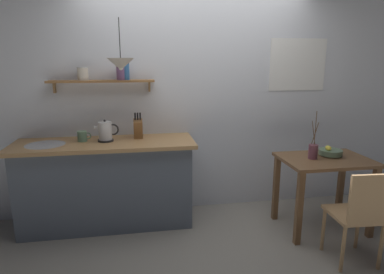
# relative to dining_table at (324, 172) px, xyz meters

# --- Properties ---
(ground_plane) EXTENTS (14.00, 14.00, 0.00)m
(ground_plane) POSITION_rel_dining_table_xyz_m (-1.21, 0.14, -0.62)
(ground_plane) COLOR gray
(back_wall) EXTENTS (6.80, 0.11, 2.70)m
(back_wall) POSITION_rel_dining_table_xyz_m (-1.01, 0.79, 0.73)
(back_wall) COLOR silver
(back_wall) RESTS_ON ground_plane
(kitchen_counter) EXTENTS (1.83, 0.63, 0.92)m
(kitchen_counter) POSITION_rel_dining_table_xyz_m (-2.21, 0.45, -0.15)
(kitchen_counter) COLOR slate
(kitchen_counter) RESTS_ON ground_plane
(wall_shelf) EXTENTS (1.08, 0.20, 0.31)m
(wall_shelf) POSITION_rel_dining_table_xyz_m (-2.19, 0.63, 0.94)
(wall_shelf) COLOR #9E6B3D
(dining_table) EXTENTS (0.88, 0.63, 0.77)m
(dining_table) POSITION_rel_dining_table_xyz_m (0.00, 0.00, 0.00)
(dining_table) COLOR brown
(dining_table) RESTS_ON ground_plane
(dining_chair_near) EXTENTS (0.42, 0.42, 0.86)m
(dining_chair_near) POSITION_rel_dining_table_xyz_m (-0.06, -0.65, -0.14)
(dining_chair_near) COLOR tan
(dining_chair_near) RESTS_ON ground_plane
(fruit_bowl) EXTENTS (0.23, 0.23, 0.11)m
(fruit_bowl) POSITION_rel_dining_table_xyz_m (0.09, 0.07, 0.19)
(fruit_bowl) COLOR slate
(fruit_bowl) RESTS_ON dining_table
(twig_vase) EXTENTS (0.09, 0.09, 0.49)m
(twig_vase) POSITION_rel_dining_table_xyz_m (-0.14, 0.01, 0.23)
(twig_vase) COLOR brown
(twig_vase) RESTS_ON dining_table
(electric_kettle) EXTENTS (0.24, 0.16, 0.23)m
(electric_kettle) POSITION_rel_dining_table_xyz_m (-2.19, 0.46, 0.40)
(electric_kettle) COLOR black
(electric_kettle) RESTS_ON kitchen_counter
(knife_block) EXTENTS (0.09, 0.16, 0.28)m
(knife_block) POSITION_rel_dining_table_xyz_m (-1.86, 0.54, 0.41)
(knife_block) COLOR brown
(knife_block) RESTS_ON kitchen_counter
(coffee_mug_by_sink) EXTENTS (0.14, 0.09, 0.11)m
(coffee_mug_by_sink) POSITION_rel_dining_table_xyz_m (-2.43, 0.49, 0.36)
(coffee_mug_by_sink) COLOR slate
(coffee_mug_by_sink) RESTS_ON kitchen_counter
(pendant_lamp) EXTENTS (0.26, 0.26, 0.48)m
(pendant_lamp) POSITION_rel_dining_table_xyz_m (-2.01, 0.37, 1.08)
(pendant_lamp) COLOR black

